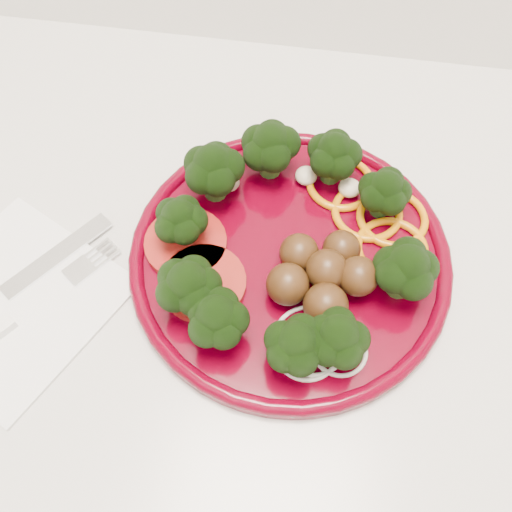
# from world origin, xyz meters

# --- Properties ---
(counter) EXTENTS (2.40, 0.60, 0.90)m
(counter) POSITION_xyz_m (0.00, 1.70, 0.45)
(counter) COLOR beige
(counter) RESTS_ON ground
(plate) EXTENTS (0.30, 0.30, 0.07)m
(plate) POSITION_xyz_m (0.26, 1.70, 0.92)
(plate) COLOR #4B000F
(plate) RESTS_ON counter
(napkin) EXTENTS (0.22, 0.22, 0.00)m
(napkin) POSITION_xyz_m (0.02, 1.62, 0.90)
(napkin) COLOR white
(napkin) RESTS_ON counter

